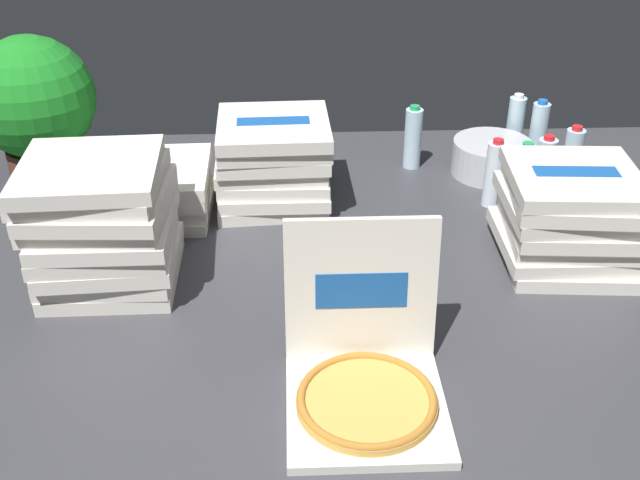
{
  "coord_description": "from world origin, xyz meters",
  "views": [
    {
      "loc": [
        -0.04,
        -1.73,
        1.23
      ],
      "look_at": [
        0.04,
        0.1,
        0.14
      ],
      "focal_mm": 42.91,
      "sensor_mm": 36.0,
      "label": 1
    }
  ],
  "objects": [
    {
      "name": "ground_plane",
      "position": [
        0.0,
        0.0,
        -0.01
      ],
      "size": [
        3.2,
        2.4,
        0.02
      ],
      "primitive_type": "cube",
      "color": "#38383D"
    },
    {
      "name": "open_pizza_box",
      "position": [
        0.12,
        -0.38,
        0.07
      ],
      "size": [
        0.36,
        0.41,
        0.39
      ],
      "color": "silver",
      "rests_on": "ground_plane"
    },
    {
      "name": "pizza_stack_right_far",
      "position": [
        0.77,
        0.19,
        0.15
      ],
      "size": [
        0.4,
        0.41,
        0.3
      ],
      "color": "silver",
      "rests_on": "ground_plane"
    },
    {
      "name": "pizza_stack_center_near",
      "position": [
        -0.5,
        0.54,
        0.08
      ],
      "size": [
        0.38,
        0.39,
        0.17
      ],
      "color": "silver",
      "rests_on": "ground_plane"
    },
    {
      "name": "pizza_stack_right_mid",
      "position": [
        -0.56,
        0.13,
        0.19
      ],
      "size": [
        0.4,
        0.4,
        0.38
      ],
      "color": "silver",
      "rests_on": "ground_plane"
    },
    {
      "name": "pizza_stack_right_near",
      "position": [
        -0.1,
        0.61,
        0.15
      ],
      "size": [
        0.4,
        0.4,
        0.3
      ],
      "color": "silver",
      "rests_on": "ground_plane"
    },
    {
      "name": "ice_bucket",
      "position": [
        0.69,
        0.79,
        0.06
      ],
      "size": [
        0.28,
        0.28,
        0.12
      ],
      "primitive_type": "cylinder",
      "color": "#B7BABF",
      "rests_on": "ground_plane"
    },
    {
      "name": "water_bottle_0",
      "position": [
        0.89,
        0.9,
        0.11
      ],
      "size": [
        0.06,
        0.06,
        0.24
      ],
      "color": "silver",
      "rests_on": "ground_plane"
    },
    {
      "name": "water_bottle_1",
      "position": [
        0.93,
        0.65,
        0.11
      ],
      "size": [
        0.06,
        0.06,
        0.24
      ],
      "color": "silver",
      "rests_on": "ground_plane"
    },
    {
      "name": "water_bottle_2",
      "position": [
        0.41,
        0.86,
        0.11
      ],
      "size": [
        0.06,
        0.06,
        0.24
      ],
      "color": "silver",
      "rests_on": "ground_plane"
    },
    {
      "name": "water_bottle_3",
      "position": [
        0.81,
        0.57,
        0.11
      ],
      "size": [
        0.06,
        0.06,
        0.24
      ],
      "color": "silver",
      "rests_on": "ground_plane"
    },
    {
      "name": "water_bottle_4",
      "position": [
        0.73,
        0.52,
        0.11
      ],
      "size": [
        0.06,
        0.06,
        0.24
      ],
      "color": "silver",
      "rests_on": "ground_plane"
    },
    {
      "name": "water_bottle_5",
      "position": [
        0.64,
        0.55,
        0.11
      ],
      "size": [
        0.06,
        0.06,
        0.24
      ],
      "color": "white",
      "rests_on": "ground_plane"
    },
    {
      "name": "water_bottle_6",
      "position": [
        0.82,
        0.96,
        0.11
      ],
      "size": [
        0.06,
        0.06,
        0.24
      ],
      "color": "silver",
      "rests_on": "ground_plane"
    },
    {
      "name": "potted_plant",
      "position": [
        -0.92,
        0.8,
        0.29
      ],
      "size": [
        0.42,
        0.42,
        0.52
      ],
      "color": "#513323",
      "rests_on": "ground_plane"
    }
  ]
}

